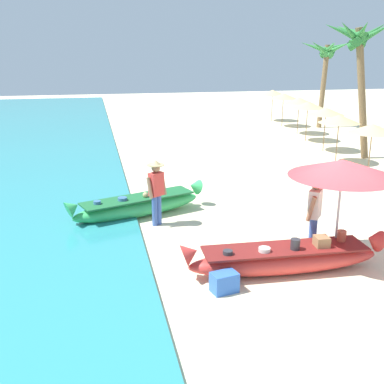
% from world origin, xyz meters
% --- Properties ---
extents(ground_plane, '(80.00, 80.00, 0.00)m').
position_xyz_m(ground_plane, '(0.00, 0.00, 0.00)').
color(ground_plane, beige).
extents(boat_red_foreground, '(4.28, 0.89, 0.84)m').
position_xyz_m(boat_red_foreground, '(-1.21, -0.10, 0.31)').
color(boat_red_foreground, red).
rests_on(boat_red_foreground, ground).
extents(boat_green_midground, '(3.89, 1.92, 0.83)m').
position_xyz_m(boat_green_midground, '(-3.78, 3.86, 0.30)').
color(boat_green_midground, '#38B760').
rests_on(boat_green_midground, ground).
extents(person_vendor_hatted, '(0.57, 0.47, 1.72)m').
position_xyz_m(person_vendor_hatted, '(-3.37, 3.12, 0.99)').
color(person_vendor_hatted, '#3D5BA8').
rests_on(person_vendor_hatted, ground).
extents(person_tourist_customer, '(0.51, 0.55, 1.74)m').
position_xyz_m(person_tourist_customer, '(-0.32, 0.53, 0.99)').
color(person_tourist_customer, '#3D5BA8').
rests_on(person_tourist_customer, ground).
extents(patio_umbrella_large, '(2.17, 2.17, 2.23)m').
position_xyz_m(patio_umbrella_large, '(0.03, 0.17, 2.04)').
color(patio_umbrella_large, '#B7B7BC').
rests_on(patio_umbrella_large, ground).
extents(parasol_row_0, '(1.60, 1.60, 1.91)m').
position_xyz_m(parasol_row_0, '(4.50, 6.15, 1.75)').
color(parasol_row_0, '#8E6B47').
rests_on(parasol_row_0, ground).
extents(parasol_row_1, '(1.60, 1.60, 1.91)m').
position_xyz_m(parasol_row_1, '(4.52, 8.46, 1.75)').
color(parasol_row_1, '#8E6B47').
rests_on(parasol_row_1, ground).
extents(parasol_row_2, '(1.60, 1.60, 1.91)m').
position_xyz_m(parasol_row_2, '(5.11, 10.68, 1.75)').
color(parasol_row_2, '#8E6B47').
rests_on(parasol_row_2, ground).
extents(parasol_row_3, '(1.60, 1.60, 1.91)m').
position_xyz_m(parasol_row_3, '(5.37, 13.04, 1.75)').
color(parasol_row_3, '#8E6B47').
rests_on(parasol_row_3, ground).
extents(parasol_row_4, '(1.60, 1.60, 1.91)m').
position_xyz_m(parasol_row_4, '(5.80, 14.99, 1.75)').
color(parasol_row_4, '#8E6B47').
rests_on(parasol_row_4, ground).
extents(parasol_row_5, '(1.60, 1.60, 1.91)m').
position_xyz_m(parasol_row_5, '(5.96, 17.50, 1.75)').
color(parasol_row_5, '#8E6B47').
rests_on(parasol_row_5, ground).
extents(parasol_row_6, '(1.60, 1.60, 1.91)m').
position_xyz_m(parasol_row_6, '(6.16, 19.68, 1.75)').
color(parasol_row_6, '#8E6B47').
rests_on(parasol_row_6, ground).
extents(palm_tree_tall_inland, '(2.81, 2.72, 4.87)m').
position_xyz_m(palm_tree_tall_inland, '(8.02, 16.69, 3.99)').
color(palm_tree_tall_inland, brown).
rests_on(palm_tree_tall_inland, ground).
extents(palm_tree_leaning_seaward, '(2.45, 2.78, 5.47)m').
position_xyz_m(palm_tree_leaning_seaward, '(5.39, 9.02, 4.44)').
color(palm_tree_leaning_seaward, brown).
rests_on(palm_tree_leaning_seaward, ground).
extents(cooler_box, '(0.54, 0.43, 0.38)m').
position_xyz_m(cooler_box, '(-2.62, -0.61, 0.19)').
color(cooler_box, blue).
rests_on(cooler_box, ground).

